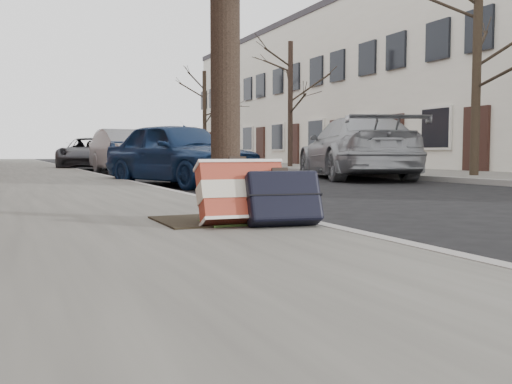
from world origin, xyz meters
name	(u,v)px	position (x,y,z in m)	size (l,w,h in m)	color
ground	(501,240)	(0.00, 0.00, 0.00)	(120.00, 120.00, 0.00)	black
far_sidewalk	(335,169)	(7.80, 15.00, 0.06)	(4.00, 70.00, 0.12)	slate
house_far	(431,84)	(13.15, 16.00, 3.60)	(6.70, 40.00, 7.20)	beige
dirt_patch	(210,220)	(-2.00, 1.20, 0.13)	(0.85, 0.85, 0.01)	black
suitcase_red	(242,193)	(-1.88, 0.81, 0.38)	(0.66, 0.18, 0.48)	maroon
suitcase_navy	(283,197)	(-1.60, 0.64, 0.34)	(0.57, 0.18, 0.41)	black
car_near_front	(179,153)	(-0.24, 8.10, 0.67)	(1.58, 3.92, 1.34)	navy
car_near_mid	(127,151)	(0.08, 15.00, 0.72)	(1.51, 4.34, 1.43)	#94969A
car_near_back	(90,154)	(-0.40, 19.86, 0.63)	(2.10, 4.56, 1.27)	#343439
car_far_front	(355,149)	(4.92, 9.36, 0.78)	(2.20, 5.41, 1.57)	#93959A
car_far_back	(204,150)	(4.65, 20.93, 0.79)	(1.86, 4.63, 1.58)	maroon
tree_far_a	(477,62)	(7.20, 7.51, 2.91)	(0.22, 0.22, 5.58)	black
tree_far_b	(290,104)	(7.20, 17.47, 2.64)	(0.20, 0.20, 5.04)	black
tree_far_c	(205,117)	(7.20, 28.22, 2.74)	(0.23, 0.23, 5.24)	black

